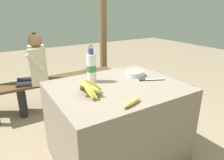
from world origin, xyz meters
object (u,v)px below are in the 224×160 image
at_px(wooden_bench, 56,82).
at_px(seated_vendor, 35,68).
at_px(water_bottle, 91,67).
at_px(knife, 148,80).
at_px(support_post_far, 103,21).
at_px(serving_bowl, 135,73).
at_px(loose_banana_front, 132,103).
at_px(banana_bunch_ripe, 88,86).
at_px(banana_bunch_green, 90,69).

bearing_deg(wooden_bench, seated_vendor, -175.08).
distance_m(water_bottle, knife, 0.53).
distance_m(water_bottle, support_post_far, 1.76).
bearing_deg(serving_bowl, seated_vendor, 121.67).
relative_size(water_bottle, loose_banana_front, 1.73).
relative_size(banana_bunch_ripe, seated_vendor, 0.28).
height_order(banana_bunch_ripe, support_post_far, support_post_far).
relative_size(serving_bowl, knife, 0.81).
bearing_deg(banana_bunch_green, banana_bunch_ripe, -115.83).
height_order(wooden_bench, support_post_far, support_post_far).
bearing_deg(seated_vendor, banana_bunch_green, -167.51).
relative_size(knife, banana_bunch_green, 0.83).
relative_size(serving_bowl, banana_bunch_green, 0.67).
xyz_separation_m(knife, support_post_far, (0.48, 1.71, 0.42)).
xyz_separation_m(banana_bunch_ripe, serving_bowl, (0.59, 0.18, -0.04)).
xyz_separation_m(loose_banana_front, banana_bunch_green, (0.48, 1.69, -0.26)).
xyz_separation_m(wooden_bench, seated_vendor, (-0.27, -0.02, 0.26)).
relative_size(banana_bunch_green, support_post_far, 0.12).
xyz_separation_m(serving_bowl, knife, (0.02, -0.18, -0.02)).
distance_m(wooden_bench, support_post_far, 1.28).
xyz_separation_m(loose_banana_front, wooden_bench, (-0.05, 1.69, -0.38)).
relative_size(banana_bunch_ripe, support_post_far, 0.13).
bearing_deg(wooden_bench, support_post_far, 19.29).
height_order(loose_banana_front, banana_bunch_green, loose_banana_front).
relative_size(water_bottle, seated_vendor, 0.31).
bearing_deg(seated_vendor, water_bottle, 115.14).
xyz_separation_m(banana_bunch_ripe, seated_vendor, (-0.13, 1.35, -0.18)).
relative_size(knife, support_post_far, 0.10).
xyz_separation_m(wooden_bench, support_post_far, (0.95, 0.33, 0.79)).
relative_size(water_bottle, wooden_bench, 0.19).
relative_size(loose_banana_front, banana_bunch_green, 0.70).
xyz_separation_m(water_bottle, wooden_bench, (-0.02, 1.13, -0.50)).
relative_size(banana_bunch_ripe, wooden_bench, 0.17).
xyz_separation_m(banana_bunch_ripe, knife, (0.61, -0.00, -0.06)).
bearing_deg(support_post_far, wooden_bench, -160.71).
bearing_deg(loose_banana_front, knife, 36.45).
xyz_separation_m(knife, wooden_bench, (-0.47, 1.37, -0.37)).
xyz_separation_m(serving_bowl, banana_bunch_green, (0.08, 1.20, -0.27)).
relative_size(loose_banana_front, seated_vendor, 0.18).
bearing_deg(banana_bunch_green, support_post_far, 37.95).
bearing_deg(wooden_bench, loose_banana_front, -88.42).
bearing_deg(wooden_bench, knife, -70.97).
bearing_deg(water_bottle, serving_bowl, -8.80).
height_order(water_bottle, support_post_far, support_post_far).
xyz_separation_m(serving_bowl, wooden_bench, (-0.45, 1.19, -0.39)).
bearing_deg(loose_banana_front, banana_bunch_ripe, 119.78).
distance_m(banana_bunch_green, support_post_far, 0.86).
bearing_deg(serving_bowl, support_post_far, 71.88).
bearing_deg(serving_bowl, wooden_bench, 110.80).
xyz_separation_m(water_bottle, knife, (0.46, -0.25, -0.12)).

